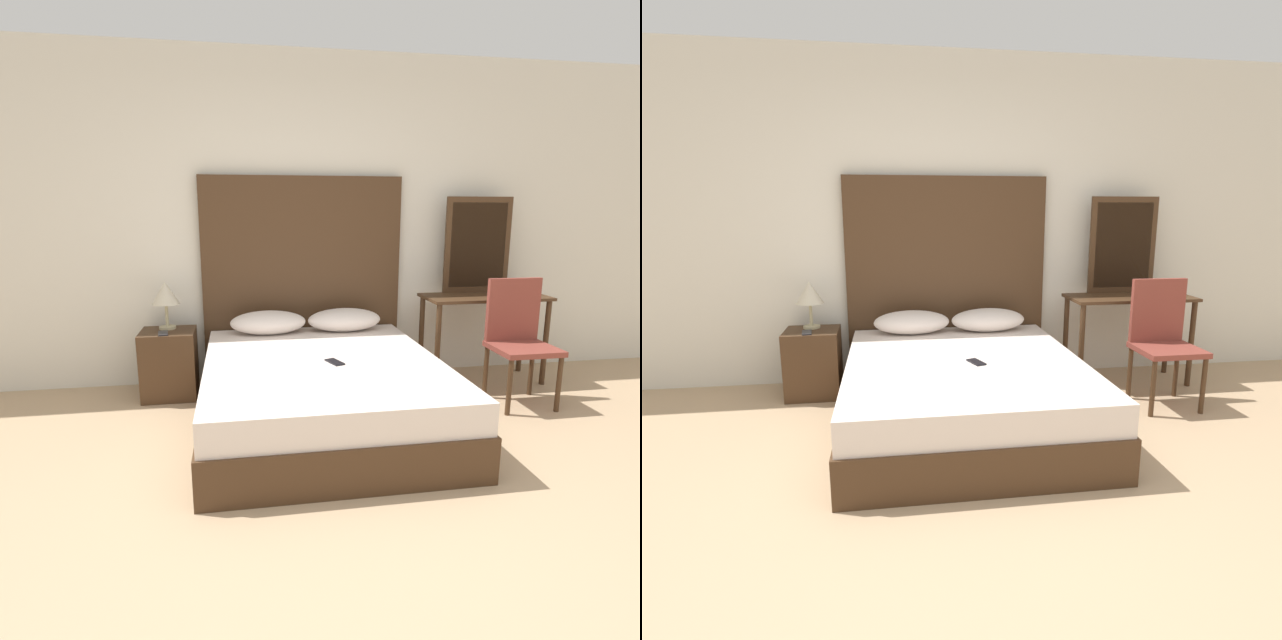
% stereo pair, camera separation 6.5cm
% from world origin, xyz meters
% --- Properties ---
extents(ground_plane, '(16.00, 16.00, 0.00)m').
position_xyz_m(ground_plane, '(0.00, 0.00, 0.00)').
color(ground_plane, tan).
extents(wall_back, '(10.00, 0.06, 2.70)m').
position_xyz_m(wall_back, '(0.00, 2.49, 1.35)').
color(wall_back, silver).
rests_on(wall_back, ground_plane).
extents(bed, '(1.60, 1.92, 0.46)m').
position_xyz_m(bed, '(0.05, 1.43, 0.23)').
color(bed, '#422B19').
rests_on(bed, ground_plane).
extents(headboard, '(1.68, 0.05, 1.73)m').
position_xyz_m(headboard, '(0.05, 2.41, 0.86)').
color(headboard, '#422B19').
rests_on(headboard, ground_plane).
extents(pillow_left, '(0.61, 0.29, 0.19)m').
position_xyz_m(pillow_left, '(-0.26, 2.19, 0.56)').
color(pillow_left, silver).
rests_on(pillow_left, bed).
extents(pillow_right, '(0.61, 0.29, 0.19)m').
position_xyz_m(pillow_right, '(0.37, 2.19, 0.56)').
color(pillow_right, silver).
rests_on(pillow_right, bed).
extents(phone_on_bed, '(0.12, 0.17, 0.01)m').
position_xyz_m(phone_on_bed, '(0.12, 1.33, 0.47)').
color(phone_on_bed, black).
rests_on(phone_on_bed, bed).
extents(nightstand, '(0.41, 0.38, 0.53)m').
position_xyz_m(nightstand, '(-1.05, 2.14, 0.27)').
color(nightstand, '#422B19').
rests_on(nightstand, ground_plane).
extents(table_lamp, '(0.21, 0.21, 0.38)m').
position_xyz_m(table_lamp, '(-1.06, 2.22, 0.81)').
color(table_lamp, tan).
rests_on(table_lamp, nightstand).
extents(phone_on_nightstand, '(0.09, 0.16, 0.01)m').
position_xyz_m(phone_on_nightstand, '(-1.07, 2.05, 0.54)').
color(phone_on_nightstand, '#232328').
rests_on(phone_on_nightstand, nightstand).
extents(vanity_desk, '(1.04, 0.44, 0.75)m').
position_xyz_m(vanity_desk, '(1.56, 2.08, 0.61)').
color(vanity_desk, '#422B19').
rests_on(vanity_desk, ground_plane).
extents(vanity_mirror, '(0.59, 0.03, 0.81)m').
position_xyz_m(vanity_mirror, '(1.56, 2.28, 1.16)').
color(vanity_mirror, '#422B19').
rests_on(vanity_mirror, vanity_desk).
extents(chair, '(0.45, 0.41, 0.95)m').
position_xyz_m(chair, '(1.59, 1.60, 0.53)').
color(chair, brown).
rests_on(chair, ground_plane).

